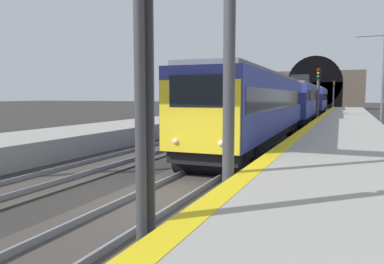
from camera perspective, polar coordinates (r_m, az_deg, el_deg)
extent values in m
plane|color=#302D2B|center=(10.37, -4.42, -10.25)|extent=(320.00, 320.00, 0.00)
cube|color=#9E9B93|center=(9.17, 21.39, -9.52)|extent=(112.00, 4.48, 1.00)
cube|color=yellow|center=(9.30, 9.10, -5.81)|extent=(112.00, 0.50, 0.01)
cube|color=#423D38|center=(10.36, -4.43, -10.10)|extent=(160.00, 3.10, 0.06)
cube|color=gray|center=(10.67, -7.90, -9.08)|extent=(160.00, 0.07, 0.15)
cube|color=gray|center=(10.04, -0.73, -9.97)|extent=(160.00, 0.07, 0.15)
cube|color=#423D38|center=(13.00, -22.58, -7.28)|extent=(160.00, 2.68, 0.06)
cube|color=gray|center=(13.49, -24.75, -6.45)|extent=(160.00, 0.07, 0.15)
cube|color=gray|center=(12.49, -20.26, -7.22)|extent=(160.00, 0.07, 0.15)
cube|color=navy|center=(20.62, 9.95, 4.29)|extent=(18.10, 3.19, 2.82)
cube|color=black|center=(20.62, 9.96, 5.03)|extent=(17.38, 3.20, 0.91)
cube|color=slate|center=(20.65, 10.02, 8.49)|extent=(17.55, 2.75, 0.20)
cube|color=black|center=(20.72, 9.87, -0.13)|extent=(17.73, 2.84, 0.52)
cylinder|color=black|center=(13.23, 2.84, -4.70)|extent=(0.99, 2.63, 0.94)
cylinder|color=black|center=(14.92, 5.08, -3.54)|extent=(0.99, 2.63, 0.94)
cylinder|color=black|center=(26.69, 12.53, 0.37)|extent=(0.99, 2.63, 0.94)
cylinder|color=black|center=(28.46, 13.10, 0.67)|extent=(0.99, 2.63, 0.94)
cube|color=yellow|center=(11.90, 1.02, 2.36)|extent=(0.17, 2.73, 2.34)
cube|color=black|center=(11.84, 0.94, 6.23)|extent=(0.08, 1.99, 1.01)
sphere|color=#F2EACC|center=(11.67, 4.50, -1.77)|extent=(0.20, 0.20, 0.20)
sphere|color=#F2EACC|center=(12.22, -2.52, -1.43)|extent=(0.20, 0.20, 0.20)
cube|color=navy|center=(39.08, 16.07, 4.72)|extent=(18.10, 3.19, 2.82)
cube|color=black|center=(39.07, 16.09, 5.39)|extent=(17.38, 3.20, 0.84)
cube|color=slate|center=(39.09, 16.13, 6.93)|extent=(17.55, 2.75, 0.20)
cube|color=black|center=(39.13, 16.01, 2.38)|extent=(17.73, 2.84, 0.52)
cylinder|color=black|center=(31.45, 14.59, 1.09)|extent=(0.99, 2.63, 0.94)
cylinder|color=black|center=(33.23, 14.97, 1.31)|extent=(0.99, 2.63, 0.94)
cylinder|color=black|center=(45.07, 16.75, 2.33)|extent=(0.99, 2.63, 0.94)
cylinder|color=black|center=(46.86, 16.94, 2.44)|extent=(0.99, 2.63, 0.94)
cube|color=navy|center=(57.69, 18.25, 4.86)|extent=(18.10, 3.19, 2.82)
cube|color=black|center=(57.69, 18.26, 5.12)|extent=(17.38, 3.20, 0.92)
cube|color=slate|center=(57.70, 18.30, 6.36)|extent=(17.55, 2.75, 0.20)
cube|color=black|center=(57.73, 18.21, 3.27)|extent=(17.73, 2.84, 0.52)
cylinder|color=black|center=(50.05, 17.65, 2.60)|extent=(0.99, 2.63, 0.94)
cylinder|color=black|center=(51.84, 17.79, 2.69)|extent=(0.99, 2.63, 0.94)
cylinder|color=black|center=(63.64, 18.52, 3.15)|extent=(0.99, 2.63, 0.94)
cylinder|color=black|center=(65.44, 18.61, 3.21)|extent=(0.99, 2.63, 0.94)
cube|color=black|center=(39.11, 16.15, 7.74)|extent=(1.33, 1.73, 0.90)
cube|color=maroon|center=(36.15, 8.20, 4.69)|extent=(19.43, 3.29, 2.63)
cube|color=black|center=(36.15, 8.21, 5.04)|extent=(18.66, 3.31, 0.90)
cube|color=slate|center=(36.16, 8.23, 6.93)|extent=(18.84, 2.84, 0.20)
cube|color=black|center=(36.21, 8.17, 2.31)|extent=(19.04, 2.94, 0.52)
cylinder|color=black|center=(28.05, 3.37, 0.74)|extent=(1.00, 2.68, 0.95)
cylinder|color=black|center=(29.74, 4.59, 1.01)|extent=(1.00, 2.68, 0.95)
cylinder|color=black|center=(42.82, 10.65, 2.32)|extent=(1.00, 2.68, 0.95)
cylinder|color=black|center=(44.57, 11.18, 2.43)|extent=(1.00, 2.68, 0.95)
cube|color=#E5B20F|center=(26.92, 2.56, 4.10)|extent=(0.18, 2.78, 2.29)
cube|color=black|center=(26.87, 2.52, 5.58)|extent=(0.08, 2.03, 0.95)
sphere|color=#F2EACC|center=(26.62, 4.10, 2.37)|extent=(0.20, 0.20, 0.20)
sphere|color=#F2EACC|center=(27.20, 0.94, 2.45)|extent=(0.20, 0.20, 0.20)
cube|color=maroon|center=(55.75, 13.40, 4.88)|extent=(19.43, 3.29, 2.63)
cube|color=black|center=(55.75, 13.41, 5.29)|extent=(18.66, 3.31, 0.78)
cube|color=slate|center=(55.76, 13.43, 6.34)|extent=(18.84, 2.84, 0.20)
cube|color=black|center=(55.79, 13.37, 3.34)|extent=(19.04, 2.94, 0.52)
cylinder|color=black|center=(47.72, 11.53, 2.63)|extent=(1.00, 2.68, 0.95)
cylinder|color=black|center=(49.48, 11.98, 2.72)|extent=(1.00, 2.68, 0.95)
cylinder|color=black|center=(62.15, 14.45, 3.22)|extent=(1.00, 2.68, 0.95)
cylinder|color=black|center=(63.93, 14.72, 3.27)|extent=(1.00, 2.68, 0.95)
cube|color=maroon|center=(75.57, 15.89, 4.96)|extent=(19.43, 3.29, 2.63)
cube|color=black|center=(75.57, 15.89, 5.27)|extent=(18.66, 3.31, 0.92)
cube|color=slate|center=(75.57, 15.91, 6.03)|extent=(18.84, 2.84, 0.20)
cube|color=black|center=(75.60, 15.86, 3.82)|extent=(19.04, 2.94, 0.52)
cylinder|color=black|center=(66.94, 14.79, 3.36)|extent=(1.00, 2.68, 0.95)
cylinder|color=black|center=(68.71, 15.03, 3.41)|extent=(1.00, 2.68, 0.95)
cylinder|color=black|center=(82.51, 16.53, 3.70)|extent=(1.00, 2.68, 0.95)
cylinder|color=black|center=(84.29, 16.69, 3.73)|extent=(1.00, 2.68, 0.95)
cube|color=black|center=(55.77, 13.45, 6.90)|extent=(1.34, 1.76, 0.90)
cylinder|color=#38383D|center=(5.33, -7.87, -0.09)|extent=(0.16, 0.16, 4.61)
cube|color=#38383D|center=(5.45, -7.12, 0.04)|extent=(0.04, 0.28, 4.15)
cylinder|color=#4C4C54|center=(37.24, 18.62, 4.29)|extent=(0.16, 0.16, 4.38)
cube|color=black|center=(37.29, 18.75, 8.46)|extent=(0.20, 0.38, 1.05)
cube|color=#4C4C54|center=(37.38, 18.64, 4.29)|extent=(0.04, 0.28, 3.94)
sphere|color=red|center=(37.18, 18.75, 8.97)|extent=(0.20, 0.20, 0.20)
sphere|color=yellow|center=(37.16, 18.74, 8.51)|extent=(0.20, 0.20, 0.20)
sphere|color=green|center=(37.14, 18.72, 8.05)|extent=(0.20, 0.20, 0.20)
cylinder|color=#38383D|center=(77.10, 20.80, 4.85)|extent=(0.16, 0.16, 4.72)
cube|color=black|center=(77.13, 20.87, 6.99)|extent=(0.20, 0.38, 1.05)
cube|color=#38383D|center=(77.24, 20.80, 4.85)|extent=(0.04, 0.28, 4.24)
sphere|color=red|center=(77.01, 20.88, 7.24)|extent=(0.20, 0.20, 0.20)
sphere|color=yellow|center=(77.00, 20.87, 7.02)|extent=(0.20, 0.20, 0.20)
sphere|color=green|center=(76.99, 20.86, 6.79)|extent=(0.20, 0.20, 0.20)
cylinder|color=#3F3F47|center=(8.77, 5.67, 7.81)|extent=(0.28, 0.28, 6.34)
cube|color=#51473D|center=(85.14, 18.23, 6.11)|extent=(2.79, 19.86, 8.10)
cube|color=black|center=(83.69, 18.13, 5.29)|extent=(0.12, 11.12, 5.67)
cylinder|color=black|center=(83.73, 18.19, 7.23)|extent=(0.12, 11.12, 11.12)
cylinder|color=#595B60|center=(33.88, 27.17, 7.11)|extent=(0.22, 0.22, 8.20)
cylinder|color=#595B60|center=(34.13, 25.60, 13.07)|extent=(0.08, 2.14, 0.08)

